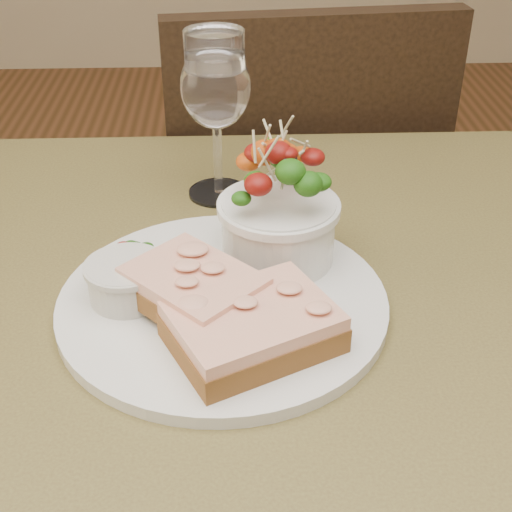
{
  "coord_description": "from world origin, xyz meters",
  "views": [
    {
      "loc": [
        -0.0,
        -0.51,
        1.14
      ],
      "look_at": [
        0.02,
        0.0,
        0.81
      ],
      "focal_mm": 50.0,
      "sensor_mm": 36.0,
      "label": 1
    }
  ],
  "objects_px": {
    "chair_far": "(284,303)",
    "sandwich_front": "(253,327)",
    "sandwich_back": "(194,288)",
    "salad_bowl": "(279,204)",
    "wine_glass": "(216,92)",
    "cafe_table": "(236,397)",
    "dinner_plate": "(223,302)",
    "ramekin": "(126,279)"
  },
  "relations": [
    {
      "from": "chair_far",
      "to": "sandwich_back",
      "type": "xyz_separation_m",
      "value": [
        -0.13,
        -0.63,
        0.49
      ]
    },
    {
      "from": "ramekin",
      "to": "sandwich_front",
      "type": "bearing_deg",
      "value": -31.98
    },
    {
      "from": "chair_far",
      "to": "sandwich_front",
      "type": "height_order",
      "value": "chair_far"
    },
    {
      "from": "dinner_plate",
      "to": "sandwich_front",
      "type": "relative_size",
      "value": 1.88
    },
    {
      "from": "ramekin",
      "to": "sandwich_back",
      "type": "bearing_deg",
      "value": -19.71
    },
    {
      "from": "cafe_table",
      "to": "wine_glass",
      "type": "xyz_separation_m",
      "value": [
        -0.01,
        0.23,
        0.22
      ]
    },
    {
      "from": "cafe_table",
      "to": "sandwich_front",
      "type": "distance_m",
      "value": 0.14
    },
    {
      "from": "chair_far",
      "to": "sandwich_back",
      "type": "relative_size",
      "value": 6.54
    },
    {
      "from": "cafe_table",
      "to": "ramekin",
      "type": "relative_size",
      "value": 11.81
    },
    {
      "from": "cafe_table",
      "to": "wine_glass",
      "type": "height_order",
      "value": "wine_glass"
    },
    {
      "from": "sandwich_front",
      "to": "salad_bowl",
      "type": "bearing_deg",
      "value": 51.08
    },
    {
      "from": "sandwich_front",
      "to": "salad_bowl",
      "type": "relative_size",
      "value": 1.24
    },
    {
      "from": "ramekin",
      "to": "wine_glass",
      "type": "relative_size",
      "value": 0.39
    },
    {
      "from": "sandwich_back",
      "to": "wine_glass",
      "type": "height_order",
      "value": "wine_glass"
    },
    {
      "from": "sandwich_back",
      "to": "ramekin",
      "type": "height_order",
      "value": "sandwich_back"
    },
    {
      "from": "sandwich_back",
      "to": "wine_glass",
      "type": "relative_size",
      "value": 0.79
    },
    {
      "from": "cafe_table",
      "to": "dinner_plate",
      "type": "xyz_separation_m",
      "value": [
        -0.01,
        0.01,
        0.11
      ]
    },
    {
      "from": "sandwich_front",
      "to": "sandwich_back",
      "type": "distance_m",
      "value": 0.07
    },
    {
      "from": "dinner_plate",
      "to": "salad_bowl",
      "type": "height_order",
      "value": "salad_bowl"
    },
    {
      "from": "dinner_plate",
      "to": "sandwich_back",
      "type": "bearing_deg",
      "value": -142.19
    },
    {
      "from": "chair_far",
      "to": "salad_bowl",
      "type": "distance_m",
      "value": 0.76
    },
    {
      "from": "sandwich_back",
      "to": "salad_bowl",
      "type": "xyz_separation_m",
      "value": [
        0.08,
        0.08,
        0.04
      ]
    },
    {
      "from": "cafe_table",
      "to": "wine_glass",
      "type": "bearing_deg",
      "value": 93.57
    },
    {
      "from": "cafe_table",
      "to": "sandwich_front",
      "type": "xyz_separation_m",
      "value": [
        0.01,
        -0.05,
        0.13
      ]
    },
    {
      "from": "sandwich_back",
      "to": "dinner_plate",
      "type": "bearing_deg",
      "value": 83.02
    },
    {
      "from": "dinner_plate",
      "to": "sandwich_back",
      "type": "distance_m",
      "value": 0.04
    },
    {
      "from": "chair_far",
      "to": "dinner_plate",
      "type": "distance_m",
      "value": 0.78
    },
    {
      "from": "cafe_table",
      "to": "sandwich_back",
      "type": "distance_m",
      "value": 0.14
    },
    {
      "from": "cafe_table",
      "to": "dinner_plate",
      "type": "bearing_deg",
      "value": 132.14
    },
    {
      "from": "cafe_table",
      "to": "sandwich_back",
      "type": "relative_size",
      "value": 5.81
    },
    {
      "from": "ramekin",
      "to": "wine_glass",
      "type": "distance_m",
      "value": 0.25
    },
    {
      "from": "chair_far",
      "to": "ramekin",
      "type": "distance_m",
      "value": 0.81
    },
    {
      "from": "sandwich_front",
      "to": "sandwich_back",
      "type": "xyz_separation_m",
      "value": [
        -0.05,
        0.05,
        0.01
      ]
    },
    {
      "from": "cafe_table",
      "to": "salad_bowl",
      "type": "height_order",
      "value": "salad_bowl"
    },
    {
      "from": "dinner_plate",
      "to": "cafe_table",
      "type": "bearing_deg",
      "value": -47.86
    },
    {
      "from": "chair_far",
      "to": "salad_bowl",
      "type": "relative_size",
      "value": 7.09
    },
    {
      "from": "dinner_plate",
      "to": "sandwich_front",
      "type": "bearing_deg",
      "value": -69.18
    },
    {
      "from": "sandwich_front",
      "to": "ramekin",
      "type": "xyz_separation_m",
      "value": [
        -0.11,
        0.07,
        0.0
      ]
    },
    {
      "from": "chair_far",
      "to": "ramekin",
      "type": "xyz_separation_m",
      "value": [
        -0.2,
        -0.61,
        0.49
      ]
    },
    {
      "from": "salad_bowl",
      "to": "wine_glass",
      "type": "distance_m",
      "value": 0.17
    },
    {
      "from": "chair_far",
      "to": "ramekin",
      "type": "height_order",
      "value": "chair_far"
    },
    {
      "from": "cafe_table",
      "to": "dinner_plate",
      "type": "distance_m",
      "value": 0.11
    }
  ]
}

